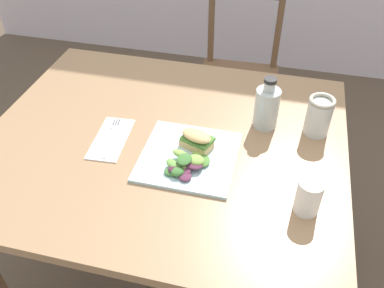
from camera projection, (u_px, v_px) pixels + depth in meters
The scene contains 11 objects.
ground_plane at pixel (180, 274), 1.75m from camera, with size 8.15×8.15×0.00m, color brown.
dining_table at pixel (165, 168), 1.36m from camera, with size 1.12×0.95×0.74m.
chair_wooden_far at pixel (238, 77), 2.11m from camera, with size 0.41×0.41×0.87m.
plate_lunch at pixel (189, 156), 1.21m from camera, with size 0.28×0.28×0.01m, color silver.
sandwich_half_front at pixel (197, 139), 1.21m from camera, with size 0.11×0.09×0.06m.
salad_mixed_greens at pixel (184, 165), 1.15m from camera, with size 0.13×0.14×0.04m.
napkin_folded at pixel (111, 139), 1.27m from camera, with size 0.10×0.21×0.00m, color white.
fork_on_napkin at pixel (112, 134), 1.28m from camera, with size 0.05×0.19×0.00m.
bottle_cold_brew at pixel (266, 109), 1.29m from camera, with size 0.08×0.08×0.17m.
mason_jar_iced_tea at pixel (318, 118), 1.26m from camera, with size 0.08×0.08×0.13m.
cup_extra_side at pixel (309, 197), 1.03m from camera, with size 0.06×0.06×0.10m, color white.
Camera 1 is at (0.28, -0.92, 1.56)m, focal length 38.43 mm.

